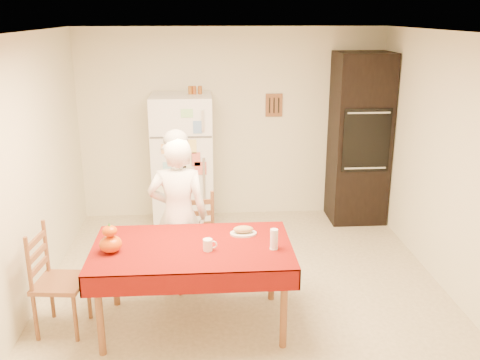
{
  "coord_description": "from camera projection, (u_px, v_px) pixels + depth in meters",
  "views": [
    {
      "loc": [
        -0.39,
        -4.7,
        2.67
      ],
      "look_at": [
        -0.04,
        0.2,
        1.12
      ],
      "focal_mm": 40.0,
      "sensor_mm": 36.0,
      "label": 1
    }
  ],
  "objects": [
    {
      "name": "bread_loaf",
      "position": [
        243.0,
        229.0,
        4.77
      ],
      "size": [
        0.18,
        0.1,
        0.06
      ],
      "primitive_type": "ellipsoid",
      "color": "#98754B",
      "rests_on": "bread_plate"
    },
    {
      "name": "refrigerator",
      "position": [
        183.0,
        162.0,
        6.79
      ],
      "size": [
        0.75,
        0.74,
        1.7
      ],
      "color": "white",
      "rests_on": "floor"
    },
    {
      "name": "coffee_mug",
      "position": [
        208.0,
        245.0,
        4.45
      ],
      "size": [
        0.08,
        0.08,
        0.1
      ],
      "primitive_type": "cylinder",
      "color": "white",
      "rests_on": "dining_table"
    },
    {
      "name": "bread_plate",
      "position": [
        243.0,
        233.0,
        4.79
      ],
      "size": [
        0.24,
        0.24,
        0.02
      ],
      "primitive_type": "cylinder",
      "color": "silver",
      "rests_on": "dining_table"
    },
    {
      "name": "spice_jar_right",
      "position": [
        200.0,
        90.0,
        6.58
      ],
      "size": [
        0.05,
        0.05,
        0.1
      ],
      "primitive_type": "cylinder",
      "color": "brown",
      "rests_on": "refrigerator"
    },
    {
      "name": "oven_cabinet",
      "position": [
        359.0,
        139.0,
        6.91
      ],
      "size": [
        0.7,
        0.62,
        2.2
      ],
      "color": "black",
      "rests_on": "floor"
    },
    {
      "name": "floor",
      "position": [
        245.0,
        294.0,
        5.3
      ],
      "size": [
        4.5,
        4.5,
        0.0
      ],
      "primitive_type": "plane",
      "color": "tan",
      "rests_on": "ground"
    },
    {
      "name": "spice_jar_left",
      "position": [
        190.0,
        90.0,
        6.57
      ],
      "size": [
        0.05,
        0.05,
        0.1
      ],
      "primitive_type": "cylinder",
      "color": "#92551A",
      "rests_on": "refrigerator"
    },
    {
      "name": "pumpkin_upper",
      "position": [
        110.0,
        231.0,
        4.38
      ],
      "size": [
        0.12,
        0.12,
        0.09
      ],
      "primitive_type": "ellipsoid",
      "color": "#C75504",
      "rests_on": "pumpkin_lower"
    },
    {
      "name": "pumpkin_lower",
      "position": [
        111.0,
        244.0,
        4.42
      ],
      "size": [
        0.19,
        0.19,
        0.14
      ],
      "primitive_type": "ellipsoid",
      "color": "#E55105",
      "rests_on": "dining_table"
    },
    {
      "name": "spice_jar_mid",
      "position": [
        194.0,
        90.0,
        6.58
      ],
      "size": [
        0.05,
        0.05,
        0.1
      ],
      "primitive_type": "cylinder",
      "color": "brown",
      "rests_on": "refrigerator"
    },
    {
      "name": "chair_left",
      "position": [
        52.0,
        277.0,
        4.56
      ],
      "size": [
        0.45,
        0.46,
        0.95
      ],
      "rotation": [
        0.0,
        0.0,
        1.46
      ],
      "color": "brown",
      "rests_on": "floor"
    },
    {
      "name": "room_shell",
      "position": [
        246.0,
        133.0,
        4.81
      ],
      "size": [
        4.02,
        4.52,
        2.51
      ],
      "color": "beige",
      "rests_on": "ground"
    },
    {
      "name": "dining_table",
      "position": [
        192.0,
        253.0,
        4.57
      ],
      "size": [
        1.7,
        1.0,
        0.76
      ],
      "color": "brown",
      "rests_on": "floor"
    },
    {
      "name": "seated_woman",
      "position": [
        178.0,
        216.0,
        5.15
      ],
      "size": [
        0.6,
        0.41,
        1.58
      ],
      "primitive_type": "imported",
      "rotation": [
        0.0,
        0.0,
        3.09
      ],
      "color": "white",
      "rests_on": "floor"
    },
    {
      "name": "wine_glass",
      "position": [
        274.0,
        239.0,
        4.47
      ],
      "size": [
        0.07,
        0.07,
        0.18
      ],
      "primitive_type": "cylinder",
      "color": "white",
      "rests_on": "dining_table"
    },
    {
      "name": "chair_far",
      "position": [
        196.0,
        237.0,
        5.37
      ],
      "size": [
        0.45,
        0.43,
        0.95
      ],
      "rotation": [
        0.0,
        0.0,
        0.07
      ],
      "color": "brown",
      "rests_on": "floor"
    }
  ]
}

